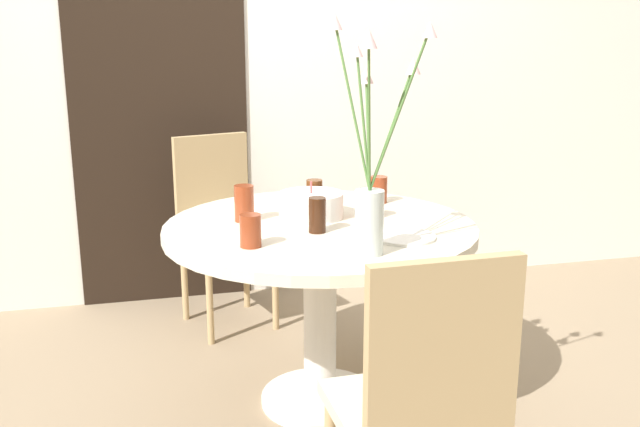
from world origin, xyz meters
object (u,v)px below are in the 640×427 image
at_px(chair_near_front, 423,399).
at_px(birthday_cake, 311,205).
at_px(flower_vase, 371,173).
at_px(drink_glass_1, 317,215).
at_px(chair_left_flank, 221,218).
at_px(side_plate, 404,237).
at_px(drink_glass_3, 314,193).
at_px(drink_glass_5, 244,203).
at_px(drink_glass_0, 367,204).
at_px(drink_glass_2, 251,231).
at_px(drink_glass_4, 379,190).

relative_size(chair_near_front, birthday_cake, 3.76).
distance_m(flower_vase, drink_glass_1, 0.37).
relative_size(chair_left_flank, flower_vase, 1.24).
relative_size(chair_left_flank, side_plate, 4.26).
bearing_deg(drink_glass_1, flower_vase, -70.35).
xyz_separation_m(drink_glass_3, drink_glass_5, (-0.31, -0.16, 0.01)).
xyz_separation_m(birthday_cake, drink_glass_0, (0.20, -0.07, 0.01)).
relative_size(chair_near_front, side_plate, 4.26).
bearing_deg(flower_vase, chair_near_front, -94.22).
distance_m(drink_glass_0, drink_glass_1, 0.27).
relative_size(drink_glass_1, drink_glass_2, 1.15).
height_order(chair_left_flank, drink_glass_5, chair_left_flank).
xyz_separation_m(drink_glass_0, drink_glass_5, (-0.46, 0.07, 0.01)).
bearing_deg(birthday_cake, drink_glass_2, -130.90).
xyz_separation_m(chair_near_front, drink_glass_0, (0.17, 1.01, 0.26)).
bearing_deg(birthday_cake, drink_glass_4, 26.61).
relative_size(drink_glass_0, drink_glass_2, 1.04).
distance_m(flower_vase, drink_glass_5, 0.63).
distance_m(chair_near_front, drink_glass_0, 1.05).
xyz_separation_m(drink_glass_2, drink_glass_4, (0.61, 0.49, 0.00)).
bearing_deg(drink_glass_5, drink_glass_4, 15.33).
xyz_separation_m(birthday_cake, drink_glass_3, (0.05, 0.16, 0.01)).
relative_size(chair_left_flank, drink_glass_3, 8.42).
bearing_deg(drink_glass_1, birthday_cake, 82.38).
xyz_separation_m(flower_vase, drink_glass_5, (-0.33, 0.50, -0.20)).
distance_m(chair_near_front, drink_glass_5, 1.15).
relative_size(chair_near_front, drink_glass_5, 6.80).
bearing_deg(drink_glass_3, flower_vase, -88.04).
bearing_deg(flower_vase, drink_glass_4, 69.09).
bearing_deg(chair_near_front, drink_glass_0, -101.02).
xyz_separation_m(drink_glass_4, drink_glass_5, (-0.59, -0.16, 0.01)).
bearing_deg(drink_glass_5, chair_near_front, -75.04).
height_order(side_plate, drink_glass_4, drink_glass_4).
bearing_deg(drink_glass_4, side_plate, -98.88).
height_order(drink_glass_3, drink_glass_4, same).
xyz_separation_m(chair_left_flank, chair_near_front, (0.29, -1.91, 0.00)).
height_order(flower_vase, drink_glass_2, flower_vase).
bearing_deg(flower_vase, chair_left_flank, 104.27).
relative_size(chair_near_front, drink_glass_4, 8.41).
height_order(birthday_cake, drink_glass_5, birthday_cake).
bearing_deg(drink_glass_3, chair_near_front, -90.93).
xyz_separation_m(birthday_cake, drink_glass_5, (-0.26, 0.00, 0.02)).
distance_m(chair_left_flank, drink_glass_2, 1.18).
bearing_deg(side_plate, drink_glass_5, 144.40).
bearing_deg(drink_glass_0, drink_glass_4, 62.04).
bearing_deg(drink_glass_4, flower_vase, -110.91).
distance_m(chair_near_front, drink_glass_1, 0.91).
xyz_separation_m(drink_glass_1, drink_glass_2, (-0.26, -0.12, -0.01)).
relative_size(chair_left_flank, drink_glass_0, 8.15).
distance_m(flower_vase, side_plate, 0.34).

